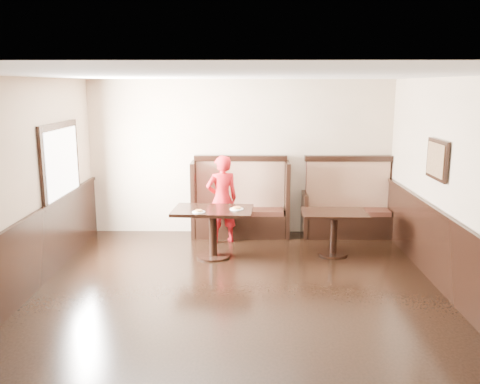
{
  "coord_description": "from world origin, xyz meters",
  "views": [
    {
      "loc": [
        0.1,
        -5.68,
        2.7
      ],
      "look_at": [
        0.0,
        2.35,
        1.0
      ],
      "focal_mm": 38.0,
      "sensor_mm": 36.0,
      "label": 1
    }
  ],
  "objects_px": {
    "table_main": "(213,220)",
    "booth_neighbor": "(347,209)",
    "booth_main": "(240,207)",
    "table_neighbor": "(334,223)",
    "child": "(222,199)"
  },
  "relations": [
    {
      "from": "table_main",
      "to": "booth_neighbor",
      "type": "bearing_deg",
      "value": 31.83
    },
    {
      "from": "child",
      "to": "table_neighbor",
      "type": "bearing_deg",
      "value": 141.15
    },
    {
      "from": "table_neighbor",
      "to": "booth_main",
      "type": "bearing_deg",
      "value": 145.39
    },
    {
      "from": "booth_neighbor",
      "to": "table_main",
      "type": "relative_size",
      "value": 1.28
    },
    {
      "from": "table_main",
      "to": "child",
      "type": "distance_m",
      "value": 0.81
    },
    {
      "from": "child",
      "to": "table_main",
      "type": "bearing_deg",
      "value": 62.82
    },
    {
      "from": "booth_main",
      "to": "table_main",
      "type": "bearing_deg",
      "value": -108.64
    },
    {
      "from": "table_neighbor",
      "to": "child",
      "type": "bearing_deg",
      "value": 161.88
    },
    {
      "from": "table_neighbor",
      "to": "child",
      "type": "relative_size",
      "value": 0.68
    },
    {
      "from": "table_main",
      "to": "table_neighbor",
      "type": "height_order",
      "value": "table_main"
    },
    {
      "from": "table_neighbor",
      "to": "table_main",
      "type": "bearing_deg",
      "value": -174.39
    },
    {
      "from": "booth_neighbor",
      "to": "booth_main",
      "type": "bearing_deg",
      "value": 179.95
    },
    {
      "from": "table_main",
      "to": "table_neighbor",
      "type": "relative_size",
      "value": 1.24
    },
    {
      "from": "booth_neighbor",
      "to": "child",
      "type": "relative_size",
      "value": 1.08
    },
    {
      "from": "booth_main",
      "to": "booth_neighbor",
      "type": "xyz_separation_m",
      "value": [
        1.95,
        -0.0,
        -0.05
      ]
    }
  ]
}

